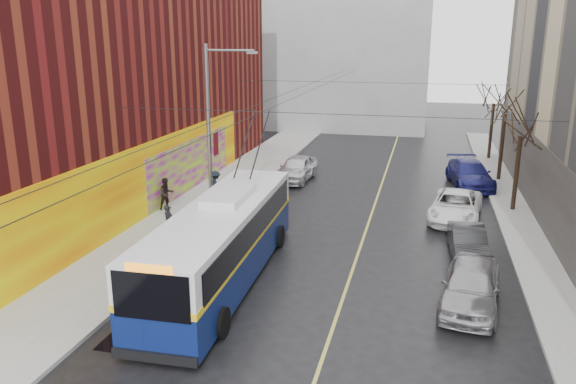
{
  "coord_description": "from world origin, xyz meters",
  "views": [
    {
      "loc": [
        4.06,
        -15.64,
        9.31
      ],
      "look_at": [
        -1.53,
        6.96,
        2.86
      ],
      "focal_mm": 35.0,
      "sensor_mm": 36.0,
      "label": 1
    }
  ],
  "objects_px": {
    "pedestrian_a": "(169,222)",
    "streetlight_pole": "(212,131)",
    "parked_car_b": "(468,242)",
    "following_car": "(297,168)",
    "trolleybus": "(222,242)",
    "parked_car_a": "(471,285)",
    "pedestrian_b": "(166,194)",
    "pedestrian_c": "(216,186)",
    "parked_car_c": "(456,206)",
    "tree_far": "(495,93)",
    "tree_near": "(522,122)",
    "tree_mid": "(506,102)",
    "parked_car_d": "(470,174)"
  },
  "relations": [
    {
      "from": "parked_car_b",
      "to": "pedestrian_c",
      "type": "xyz_separation_m",
      "value": [
        -13.67,
        5.17,
        0.35
      ]
    },
    {
      "from": "tree_far",
      "to": "following_car",
      "type": "xyz_separation_m",
      "value": [
        -13.14,
        -10.07,
        -4.32
      ]
    },
    {
      "from": "pedestrian_a",
      "to": "trolleybus",
      "type": "bearing_deg",
      "value": -127.38
    },
    {
      "from": "tree_near",
      "to": "parked_car_c",
      "type": "relative_size",
      "value": 1.2
    },
    {
      "from": "following_car",
      "to": "pedestrian_c",
      "type": "relative_size",
      "value": 2.79
    },
    {
      "from": "streetlight_pole",
      "to": "pedestrian_c",
      "type": "xyz_separation_m",
      "value": [
        -1.36,
        3.73,
        -3.83
      ]
    },
    {
      "from": "streetlight_pole",
      "to": "parked_car_d",
      "type": "xyz_separation_m",
      "value": [
        13.14,
        11.11,
        -4.03
      ]
    },
    {
      "from": "tree_far",
      "to": "parked_car_d",
      "type": "xyz_separation_m",
      "value": [
        -2.0,
        -8.89,
        -4.33
      ]
    },
    {
      "from": "pedestrian_b",
      "to": "pedestrian_c",
      "type": "relative_size",
      "value": 1.01
    },
    {
      "from": "parked_car_a",
      "to": "parked_car_c",
      "type": "xyz_separation_m",
      "value": [
        -0.13,
        10.15,
        -0.08
      ]
    },
    {
      "from": "trolleybus",
      "to": "pedestrian_a",
      "type": "bearing_deg",
      "value": 136.18
    },
    {
      "from": "following_car",
      "to": "parked_car_c",
      "type": "bearing_deg",
      "value": -27.22
    },
    {
      "from": "trolleybus",
      "to": "parked_car_b",
      "type": "relative_size",
      "value": 3.11
    },
    {
      "from": "parked_car_c",
      "to": "pedestrian_c",
      "type": "bearing_deg",
      "value": -172.46
    },
    {
      "from": "pedestrian_b",
      "to": "pedestrian_c",
      "type": "xyz_separation_m",
      "value": [
        1.98,
        2.3,
        -0.01
      ]
    },
    {
      "from": "pedestrian_c",
      "to": "following_car",
      "type": "bearing_deg",
      "value": -70.32
    },
    {
      "from": "streetlight_pole",
      "to": "tree_near",
      "type": "bearing_deg",
      "value": 21.62
    },
    {
      "from": "parked_car_a",
      "to": "parked_car_b",
      "type": "height_order",
      "value": "parked_car_a"
    },
    {
      "from": "streetlight_pole",
      "to": "tree_near",
      "type": "xyz_separation_m",
      "value": [
        15.14,
        6.0,
        0.13
      ]
    },
    {
      "from": "parked_car_b",
      "to": "pedestrian_b",
      "type": "height_order",
      "value": "pedestrian_b"
    },
    {
      "from": "following_car",
      "to": "tree_near",
      "type": "bearing_deg",
      "value": -12.21
    },
    {
      "from": "tree_near",
      "to": "following_car",
      "type": "height_order",
      "value": "tree_near"
    },
    {
      "from": "pedestrian_a",
      "to": "pedestrian_b",
      "type": "distance_m",
      "value": 4.76
    },
    {
      "from": "trolleybus",
      "to": "pedestrian_b",
      "type": "distance_m",
      "value": 10.01
    },
    {
      "from": "following_car",
      "to": "trolleybus",
      "type": "bearing_deg",
      "value": -82.72
    },
    {
      "from": "tree_near",
      "to": "parked_car_c",
      "type": "xyz_separation_m",
      "value": [
        -3.15,
        -2.23,
        -4.23
      ]
    },
    {
      "from": "pedestrian_a",
      "to": "streetlight_pole",
      "type": "bearing_deg",
      "value": -18.32
    },
    {
      "from": "trolleybus",
      "to": "parked_car_d",
      "type": "relative_size",
      "value": 2.25
    },
    {
      "from": "tree_near",
      "to": "trolleybus",
      "type": "distance_m",
      "value": 17.82
    },
    {
      "from": "tree_near",
      "to": "pedestrian_c",
      "type": "relative_size",
      "value": 3.69
    },
    {
      "from": "pedestrian_b",
      "to": "parked_car_d",
      "type": "bearing_deg",
      "value": -21.51
    },
    {
      "from": "parked_car_d",
      "to": "pedestrian_c",
      "type": "height_order",
      "value": "pedestrian_c"
    },
    {
      "from": "parked_car_a",
      "to": "pedestrian_a",
      "type": "height_order",
      "value": "pedestrian_a"
    },
    {
      "from": "streetlight_pole",
      "to": "pedestrian_c",
      "type": "distance_m",
      "value": 5.52
    },
    {
      "from": "trolleybus",
      "to": "pedestrian_b",
      "type": "relative_size",
      "value": 7.23
    },
    {
      "from": "parked_car_b",
      "to": "tree_mid",
      "type": "bearing_deg",
      "value": 75.26
    },
    {
      "from": "parked_car_a",
      "to": "pedestrian_b",
      "type": "xyz_separation_m",
      "value": [
        -15.47,
        7.81,
        0.21
      ]
    },
    {
      "from": "streetlight_pole",
      "to": "parked_car_c",
      "type": "relative_size",
      "value": 1.68
    },
    {
      "from": "tree_far",
      "to": "parked_car_b",
      "type": "bearing_deg",
      "value": -97.52
    },
    {
      "from": "tree_far",
      "to": "tree_mid",
      "type": "bearing_deg",
      "value": -90.0
    },
    {
      "from": "pedestrian_c",
      "to": "pedestrian_a",
      "type": "bearing_deg",
      "value": 139.63
    },
    {
      "from": "tree_mid",
      "to": "parked_car_a",
      "type": "distance_m",
      "value": 20.11
    },
    {
      "from": "parked_car_b",
      "to": "pedestrian_b",
      "type": "xyz_separation_m",
      "value": [
        -15.65,
        2.87,
        0.36
      ]
    },
    {
      "from": "parked_car_c",
      "to": "parked_car_a",
      "type": "bearing_deg",
      "value": -81.87
    },
    {
      "from": "parked_car_c",
      "to": "parked_car_b",
      "type": "bearing_deg",
      "value": -79.13
    },
    {
      "from": "parked_car_c",
      "to": "pedestrian_c",
      "type": "relative_size",
      "value": 3.08
    },
    {
      "from": "parked_car_b",
      "to": "parked_car_d",
      "type": "bearing_deg",
      "value": 82.57
    },
    {
      "from": "parked_car_b",
      "to": "following_car",
      "type": "height_order",
      "value": "following_car"
    },
    {
      "from": "tree_near",
      "to": "pedestrian_b",
      "type": "xyz_separation_m",
      "value": [
        -18.48,
        -4.57,
        -3.95
      ]
    },
    {
      "from": "parked_car_c",
      "to": "following_car",
      "type": "bearing_deg",
      "value": 155.73
    }
  ]
}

